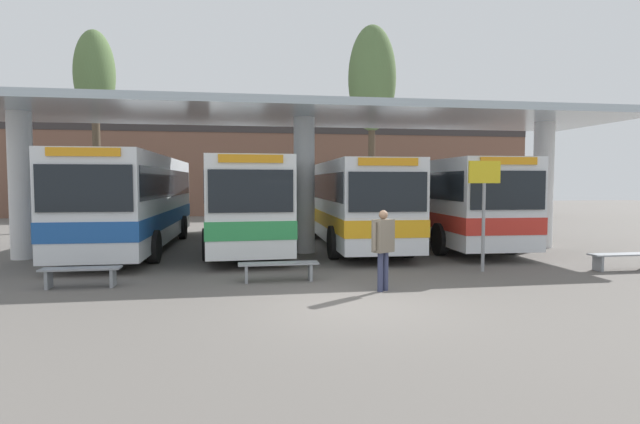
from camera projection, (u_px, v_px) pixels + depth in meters
The scene contains 14 objects.
ground_plane at pixel (354, 305), 9.85m from camera, with size 100.00×100.00×0.00m, color #605B56.
townhouse_backdrop at pixel (269, 153), 36.15m from camera, with size 40.00×0.58×7.83m.
station_canopy at pixel (304, 127), 16.98m from camera, with size 22.94×5.87×4.87m.
transit_bus_left_bay at pixel (135, 198), 18.00m from camera, with size 2.98×11.17×3.32m.
transit_bus_center_bay at pixel (242, 199), 19.24m from camera, with size 3.03×12.24×3.19m.
transit_bus_right_bay at pixel (352, 200), 18.88m from camera, with size 2.90×10.25×3.13m.
transit_bus_far_right_bay at pixel (439, 198), 19.95m from camera, with size 3.04×11.21×3.18m.
waiting_bench_near_pillar at pixel (623, 258), 13.72m from camera, with size 1.91×0.44×0.46m.
waiting_bench_mid_platform at pixel (81, 273), 11.46m from camera, with size 1.75×0.44×0.46m.
waiting_bench_far_platform at pixel (279, 267), 12.19m from camera, with size 1.96×0.44×0.46m.
info_sign_platform at pixel (484, 193), 13.43m from camera, with size 0.90×0.09×3.00m.
pedestrian_waiting at pixel (383, 242), 11.06m from camera, with size 0.62×0.47×1.81m.
poplar_tree_behind_left at pixel (95, 79), 25.56m from camera, with size 2.04×2.04×10.20m.
poplar_tree_behind_right at pixel (372, 80), 28.57m from camera, with size 2.74×2.74×11.38m.
Camera 1 is at (-2.22, -9.49, 2.43)m, focal length 28.00 mm.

